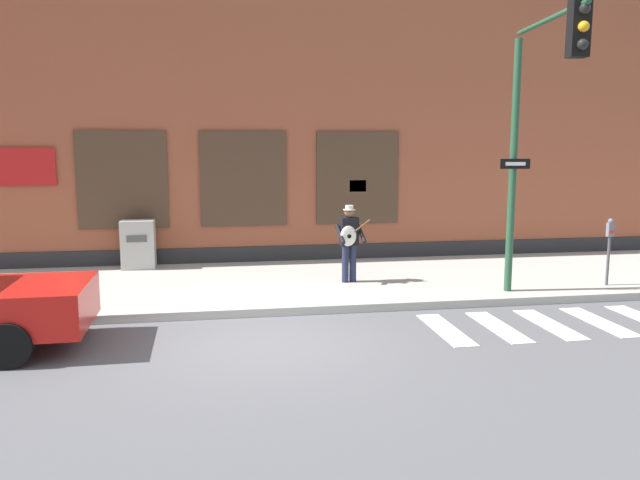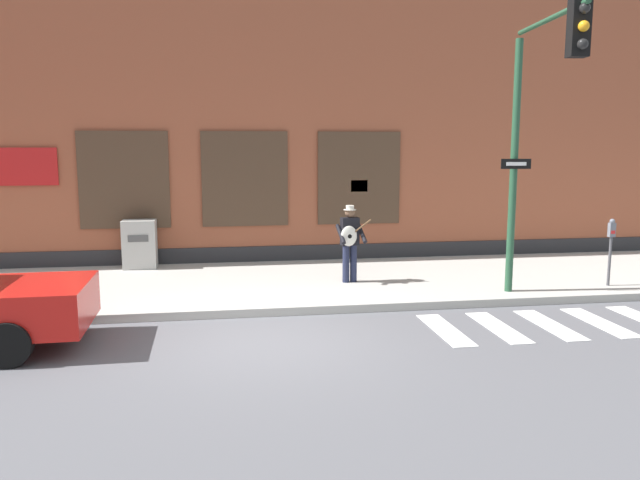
% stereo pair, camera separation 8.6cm
% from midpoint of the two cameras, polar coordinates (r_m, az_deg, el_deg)
% --- Properties ---
extents(ground_plane, '(160.00, 160.00, 0.00)m').
position_cam_midpoint_polar(ground_plane, '(10.12, -4.99, -9.32)').
color(ground_plane, '#56565B').
extents(sidewalk, '(28.00, 4.78, 0.16)m').
position_cam_midpoint_polar(sidewalk, '(13.85, -6.15, -4.09)').
color(sidewalk, '#ADAAA3').
rests_on(sidewalk, ground).
extents(building_backdrop, '(28.00, 4.06, 8.35)m').
position_cam_midpoint_polar(building_backdrop, '(17.93, -7.10, 11.93)').
color(building_backdrop, brown).
rests_on(building_backdrop, ground).
extents(crosswalk, '(5.20, 1.90, 0.01)m').
position_cam_midpoint_polar(crosswalk, '(11.99, 22.43, -7.07)').
color(crosswalk, silver).
rests_on(crosswalk, ground).
extents(busker, '(0.74, 0.58, 1.68)m').
position_cam_midpoint_polar(busker, '(13.51, 2.93, 0.09)').
color(busker, '#1E233D').
rests_on(busker, sidewalk).
extents(traffic_light, '(0.69, 2.80, 5.20)m').
position_cam_midpoint_polar(traffic_light, '(12.14, 19.48, 11.11)').
color(traffic_light, '#234C33').
rests_on(traffic_light, sidewalk).
extents(parking_meter, '(0.13, 0.11, 1.44)m').
position_cam_midpoint_polar(parking_meter, '(14.55, 25.21, -0.15)').
color(parking_meter, '#47474C').
rests_on(parking_meter, sidewalk).
extents(utility_box, '(0.79, 0.55, 1.18)m').
position_cam_midpoint_polar(utility_box, '(15.74, -16.01, -0.37)').
color(utility_box, '#ADADA8').
rests_on(utility_box, sidewalk).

